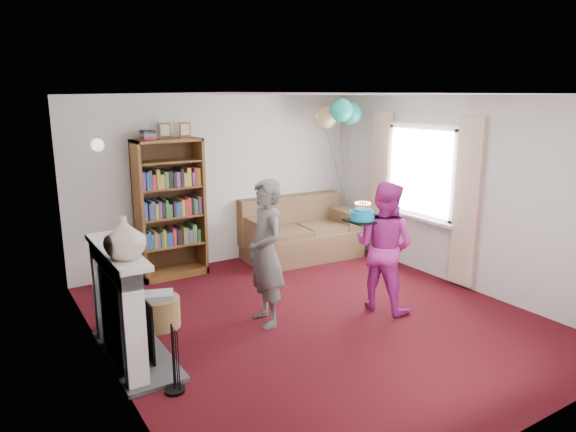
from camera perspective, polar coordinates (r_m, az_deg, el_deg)
ground at (r=6.01m, az=3.13°, el=-11.25°), size 5.00×5.00×0.00m
wall_back at (r=7.75m, az=-7.54°, el=3.92°), size 4.50×0.02×2.50m
wall_left at (r=4.71m, az=-19.76°, el=-2.80°), size 0.02×5.00×2.50m
wall_right at (r=7.14m, az=18.27°, el=2.56°), size 0.02×5.00×2.50m
ceiling at (r=5.47m, az=3.47°, el=13.38°), size 4.50×5.00×0.01m
fireplace at (r=5.16m, az=-17.72°, el=-9.94°), size 0.55×1.80×1.12m
window_bay at (r=7.49m, az=14.46°, el=2.93°), size 0.14×2.02×2.20m
wall_sconce at (r=6.99m, az=-20.42°, el=7.42°), size 0.16×0.23×0.16m
bookcase at (r=7.30m, az=-13.05°, el=0.67°), size 0.91×0.42×2.14m
sofa at (r=8.11m, az=1.23°, el=-2.09°), size 1.76×0.93×0.93m
wicker_basket at (r=5.90m, az=-14.08°, el=-10.22°), size 0.45×0.45×0.39m
person_striped at (r=5.61m, az=-2.48°, el=-4.15°), size 0.46×0.64×1.63m
person_magenta at (r=6.12m, az=10.62°, el=-3.34°), size 0.82×0.91×1.54m
birthday_cake at (r=5.87m, az=8.27°, el=0.03°), size 0.33×0.33×0.22m
balloons at (r=7.93m, az=5.72°, el=11.22°), size 0.67×0.72×1.78m
mantel_vase at (r=4.58m, az=-17.70°, el=-2.29°), size 0.46×0.46×0.37m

